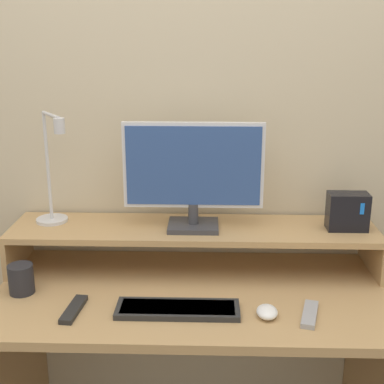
% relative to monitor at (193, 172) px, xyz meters
% --- Properties ---
extents(wall_back, '(6.00, 0.05, 2.50)m').
position_rel_monitor_xyz_m(wall_back, '(0.00, 0.19, 0.11)').
color(wall_back, beige).
rests_on(wall_back, ground_plane).
extents(desk, '(1.30, 0.65, 0.78)m').
position_rel_monitor_xyz_m(desk, '(0.00, -0.17, -0.59)').
color(desk, tan).
rests_on(desk, ground_plane).
extents(monitor_shelf, '(1.30, 0.28, 0.16)m').
position_rel_monitor_xyz_m(monitor_shelf, '(0.00, 0.01, -0.23)').
color(monitor_shelf, tan).
rests_on(monitor_shelf, desk).
extents(monitor, '(0.48, 0.14, 0.38)m').
position_rel_monitor_xyz_m(monitor, '(0.00, 0.00, 0.00)').
color(monitor, '#38383D').
rests_on(monitor, monitor_shelf).
extents(desk_lamp, '(0.16, 0.20, 0.41)m').
position_rel_monitor_xyz_m(desk_lamp, '(-0.50, 0.02, -0.05)').
color(desk_lamp, silver).
rests_on(desk_lamp, monitor_shelf).
extents(router_dock, '(0.14, 0.08, 0.13)m').
position_rel_monitor_xyz_m(router_dock, '(0.54, 0.00, -0.14)').
color(router_dock, black).
rests_on(router_dock, monitor_shelf).
extents(keyboard, '(0.38, 0.12, 0.02)m').
position_rel_monitor_xyz_m(keyboard, '(-0.04, -0.31, -0.35)').
color(keyboard, '#282828').
rests_on(keyboard, desk).
extents(mouse, '(0.06, 0.08, 0.03)m').
position_rel_monitor_xyz_m(mouse, '(0.23, -0.33, -0.35)').
color(mouse, white).
rests_on(mouse, desk).
extents(remote_control, '(0.05, 0.16, 0.02)m').
position_rel_monitor_xyz_m(remote_control, '(-0.36, -0.32, -0.35)').
color(remote_control, black).
rests_on(remote_control, desk).
extents(remote_secondary, '(0.08, 0.16, 0.02)m').
position_rel_monitor_xyz_m(remote_secondary, '(0.36, -0.33, -0.35)').
color(remote_secondary, '#99999E').
rests_on(remote_secondary, desk).
extents(mug, '(0.08, 0.08, 0.10)m').
position_rel_monitor_xyz_m(mug, '(-0.56, -0.20, -0.31)').
color(mug, '#232328').
rests_on(mug, desk).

